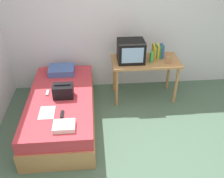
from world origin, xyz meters
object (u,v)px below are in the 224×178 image
(bed, at_px, (62,109))
(remote_dark, at_px, (62,114))
(desk, at_px, (145,65))
(remote_silver, at_px, (48,93))
(picture_frame, at_px, (168,60))
(tv, at_px, (131,51))
(magazine, at_px, (47,113))
(handbag, at_px, (63,91))
(pillow, at_px, (62,70))
(folded_towel, at_px, (64,126))
(water_bottle, at_px, (152,57))
(book_row, at_px, (158,51))

(bed, bearing_deg, remote_dark, -81.61)
(desk, bearing_deg, remote_silver, -162.11)
(picture_frame, height_order, remote_dark, picture_frame)
(tv, height_order, remote_silver, tv)
(magazine, bearing_deg, bed, 70.11)
(handbag, bearing_deg, remote_silver, 156.55)
(pillow, height_order, folded_towel, pillow)
(picture_frame, height_order, folded_towel, picture_frame)
(bed, height_order, pillow, pillow)
(remote_dark, bearing_deg, bed, 98.39)
(water_bottle, height_order, remote_silver, water_bottle)
(water_bottle, distance_m, pillow, 1.58)
(water_bottle, xyz_separation_m, picture_frame, (0.27, -0.07, -0.03))
(handbag, bearing_deg, desk, 24.97)
(desk, bearing_deg, water_bottle, -45.58)
(tv, bearing_deg, handbag, -150.46)
(bed, distance_m, remote_silver, 0.35)
(desk, height_order, water_bottle, water_bottle)
(picture_frame, distance_m, remote_silver, 2.03)
(water_bottle, height_order, handbag, water_bottle)
(pillow, bearing_deg, remote_silver, -104.45)
(magazine, bearing_deg, folded_towel, -51.45)
(bed, height_order, remote_dark, remote_dark)
(remote_dark, xyz_separation_m, remote_silver, (-0.27, 0.55, 0.00))
(picture_frame, xyz_separation_m, folded_towel, (-1.65, -1.19, -0.28))
(tv, height_order, remote_dark, tv)
(desk, distance_m, magazine, 1.88)
(magazine, relative_size, folded_towel, 1.04)
(book_row, xyz_separation_m, folded_towel, (-1.53, -1.44, -0.33))
(tv, distance_m, folded_towel, 1.74)
(picture_frame, bearing_deg, remote_dark, -151.53)
(bed, height_order, magazine, magazine)
(bed, relative_size, desk, 1.72)
(picture_frame, bearing_deg, folded_towel, -144.17)
(desk, height_order, magazine, desk)
(bed, distance_m, pillow, 0.79)
(desk, distance_m, book_row, 0.32)
(pillow, distance_m, magazine, 1.13)
(pillow, bearing_deg, book_row, -0.89)
(tv, xyz_separation_m, book_row, (0.49, 0.10, -0.06))
(desk, height_order, tv, tv)
(desk, relative_size, pillow, 2.65)
(folded_towel, bearing_deg, book_row, 43.23)
(water_bottle, height_order, pillow, water_bottle)
(tv, bearing_deg, book_row, 11.40)
(handbag, height_order, magazine, handbag)
(desk, distance_m, tv, 0.38)
(picture_frame, distance_m, pillow, 1.85)
(remote_silver, xyz_separation_m, folded_towel, (0.32, -0.82, 0.02))
(bed, distance_m, picture_frame, 1.92)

